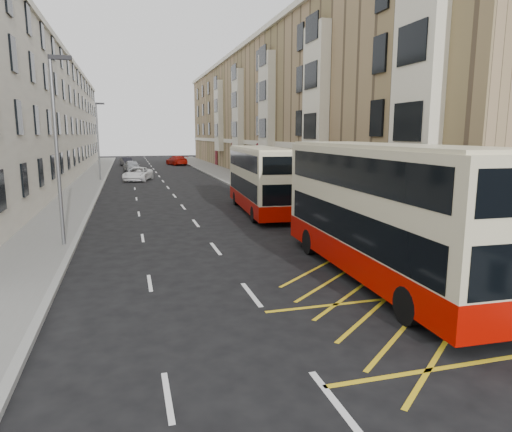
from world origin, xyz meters
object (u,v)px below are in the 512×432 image
object	(u,v)px
white_van	(138,174)
double_decker_front	(382,212)
street_lamp_near	(57,141)
car_silver	(132,166)
car_dark	(127,162)
street_lamp_far	(98,137)
car_red	(177,160)
double_decker_rear	(260,180)
pedestrian_far	(410,233)

from	to	relation	value
white_van	double_decker_front	bearing A→B (deg)	-63.20
street_lamp_near	car_silver	bearing A→B (deg)	85.29
car_dark	white_van	bearing A→B (deg)	-98.57
street_lamp_near	street_lamp_far	size ratio (longest dim) A/B	1.00
street_lamp_far	car_red	xyz separation A→B (m)	(10.46, 23.38, -3.87)
car_red	double_decker_rear	bearing A→B (deg)	75.81
white_van	car_silver	world-z (taller)	car_silver
double_decker_rear	street_lamp_near	bearing A→B (deg)	-144.90
pedestrian_far	white_van	world-z (taller)	pedestrian_far
pedestrian_far	street_lamp_near	bearing A→B (deg)	-15.42
car_silver	double_decker_rear	bearing A→B (deg)	-85.14
double_decker_front	car_red	distance (m)	61.06
car_red	pedestrian_far	bearing A→B (deg)	78.39
street_lamp_far	double_decker_rear	size ratio (longest dim) A/B	0.76
double_decker_front	white_van	xyz separation A→B (m)	(-7.18, 37.05, -1.64)
street_lamp_far	double_decker_rear	world-z (taller)	street_lamp_far
street_lamp_near	car_dark	bearing A→B (deg)	87.11
car_dark	car_red	bearing A→B (deg)	-9.48
street_lamp_far	car_dark	distance (m)	23.62
street_lamp_far	pedestrian_far	distance (m)	38.24
double_decker_front	white_van	size ratio (longest dim) A/B	2.28
pedestrian_far	car_silver	size ratio (longest dim) A/B	0.38
pedestrian_far	white_van	distance (m)	36.29
car_silver	car_dark	bearing A→B (deg)	85.63
street_lamp_far	car_silver	xyz separation A→B (m)	(3.36, 10.78, -3.84)
street_lamp_far	double_decker_front	xyz separation A→B (m)	(11.01, -37.66, -2.29)
car_dark	double_decker_front	bearing A→B (deg)	-93.54
street_lamp_far	white_van	world-z (taller)	street_lamp_far
street_lamp_far	double_decker_rear	bearing A→B (deg)	-65.19
street_lamp_near	pedestrian_far	distance (m)	15.14
pedestrian_far	car_silver	xyz separation A→B (m)	(-10.26, 46.33, -0.24)
car_silver	car_red	size ratio (longest dim) A/B	0.88
double_decker_front	pedestrian_far	bearing A→B (deg)	41.11
street_lamp_far	double_decker_rear	xyz separation A→B (m)	(10.86, -23.49, -2.54)
car_silver	white_van	bearing A→B (deg)	-95.10
double_decker_rear	car_silver	world-z (taller)	double_decker_rear
street_lamp_near	car_silver	world-z (taller)	street_lamp_near
street_lamp_near	white_van	world-z (taller)	street_lamp_near
pedestrian_far	street_lamp_far	bearing A→B (deg)	-62.29
white_van	car_red	size ratio (longest dim) A/B	0.96
street_lamp_far	car_silver	distance (m)	11.92
car_silver	double_decker_front	bearing A→B (deg)	-88.51
double_decker_front	double_decker_rear	world-z (taller)	double_decker_front
pedestrian_far	car_red	distance (m)	59.01
double_decker_rear	street_lamp_far	bearing A→B (deg)	118.95
double_decker_rear	car_dark	bearing A→B (deg)	104.09
white_van	car_dark	xyz separation A→B (m)	(-1.15, 23.73, -0.03)
street_lamp_far	pedestrian_far	bearing A→B (deg)	-69.04
double_decker_front	white_van	distance (m)	37.78
car_red	street_lamp_near	bearing A→B (deg)	64.24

